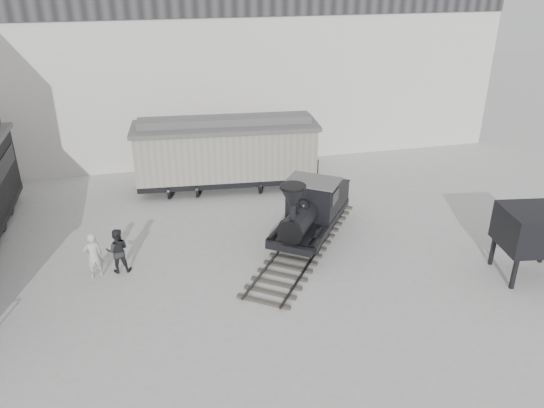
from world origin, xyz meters
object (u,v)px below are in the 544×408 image
object	(u,v)px
coal_hopper	(535,233)
locomotive	(310,214)
visitor_a	(93,256)
visitor_b	(118,251)
boxcar	(226,151)

from	to	relation	value
coal_hopper	locomotive	bearing A→B (deg)	155.90
visitor_a	coal_hopper	bearing A→B (deg)	150.18
visitor_a	visitor_b	xyz separation A→B (m)	(0.85, 0.23, -0.03)
visitor_b	locomotive	bearing A→B (deg)	-171.85
boxcar	visitor_a	xyz separation A→B (m)	(-6.09, -7.26, -1.05)
visitor_a	visitor_b	bearing A→B (deg)	178.19
boxcar	visitor_a	world-z (taller)	boxcar
boxcar	locomotive	bearing A→B (deg)	-63.64
locomotive	boxcar	world-z (taller)	boxcar
coal_hopper	visitor_b	bearing A→B (deg)	174.35
visitor_a	coal_hopper	world-z (taller)	coal_hopper
boxcar	visitor_a	size ratio (longest dim) A/B	5.16
boxcar	visitor_b	distance (m)	8.84
visitor_a	coal_hopper	size ratio (longest dim) A/B	0.66
locomotive	boxcar	distance (m)	6.78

